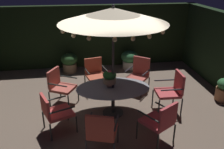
# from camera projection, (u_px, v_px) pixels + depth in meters

# --- Properties ---
(ground_plane) EXTENTS (7.90, 7.20, 0.02)m
(ground_plane) POSITION_uv_depth(u_px,v_px,m) (103.00, 111.00, 6.27)
(ground_plane) COLOR brown
(hedge_backdrop_rear) EXTENTS (7.90, 0.30, 2.28)m
(hedge_backdrop_rear) POSITION_uv_depth(u_px,v_px,m) (92.00, 36.00, 8.95)
(hedge_backdrop_rear) COLOR black
(hedge_backdrop_rear) RESTS_ON ground_plane
(patio_dining_table) EXTENTS (1.83, 1.26, 0.74)m
(patio_dining_table) POSITION_uv_depth(u_px,v_px,m) (113.00, 91.00, 5.95)
(patio_dining_table) COLOR #2D312E
(patio_dining_table) RESTS_ON ground_plane
(patio_umbrella) EXTENTS (2.45, 2.45, 2.74)m
(patio_umbrella) POSITION_uv_depth(u_px,v_px,m) (113.00, 16.00, 5.21)
(patio_umbrella) COLOR #2F2F32
(patio_umbrella) RESTS_ON ground_plane
(centerpiece_planter) EXTENTS (0.33, 0.33, 0.44)m
(centerpiece_planter) POSITION_uv_depth(u_px,v_px,m) (110.00, 77.00, 5.85)
(centerpiece_planter) COLOR tan
(centerpiece_planter) RESTS_ON patio_dining_table
(patio_chair_north) EXTENTS (0.80, 0.80, 0.99)m
(patio_chair_north) POSITION_uv_depth(u_px,v_px,m) (60.00, 84.00, 6.43)
(patio_chair_north) COLOR #2A302B
(patio_chair_north) RESTS_ON ground_plane
(patio_chair_northeast) EXTENTS (0.80, 0.78, 0.93)m
(patio_chair_northeast) POSITION_uv_depth(u_px,v_px,m) (54.00, 111.00, 5.27)
(patio_chair_northeast) COLOR #2B302C
(patio_chair_northeast) RESTS_ON ground_plane
(patio_chair_east) EXTENTS (0.73, 0.74, 0.99)m
(patio_chair_east) POSITION_uv_depth(u_px,v_px,m) (101.00, 130.00, 4.59)
(patio_chair_east) COLOR #323233
(patio_chair_east) RESTS_ON ground_plane
(patio_chair_southeast) EXTENTS (0.80, 0.81, 0.98)m
(patio_chair_southeast) POSITION_uv_depth(u_px,v_px,m) (161.00, 120.00, 4.90)
(patio_chair_southeast) COLOR #2B302B
(patio_chair_southeast) RESTS_ON ground_plane
(patio_chair_south) EXTENTS (0.65, 0.63, 1.05)m
(patio_chair_south) POSITION_uv_depth(u_px,v_px,m) (172.00, 89.00, 6.12)
(patio_chair_south) COLOR #2D2F34
(patio_chair_south) RESTS_ON ground_plane
(patio_chair_southwest) EXTENTS (0.82, 0.83, 1.02)m
(patio_chair_southwest) POSITION_uv_depth(u_px,v_px,m) (139.00, 73.00, 7.17)
(patio_chair_southwest) COLOR #2D2B31
(patio_chair_southwest) RESTS_ON ground_plane
(patio_chair_west) EXTENTS (0.71, 0.73, 0.95)m
(patio_chair_west) POSITION_uv_depth(u_px,v_px,m) (95.00, 72.00, 7.28)
(patio_chair_west) COLOR #2E312D
(patio_chair_west) RESTS_ON ground_plane
(potted_plant_back_left) EXTENTS (0.63, 0.63, 0.68)m
(potted_plant_back_left) POSITION_uv_depth(u_px,v_px,m) (129.00, 59.00, 8.91)
(potted_plant_back_left) COLOR beige
(potted_plant_back_left) RESTS_ON ground_plane
(potted_plant_back_center) EXTENTS (0.59, 0.59, 0.69)m
(potted_plant_back_center) POSITION_uv_depth(u_px,v_px,m) (69.00, 62.00, 8.61)
(potted_plant_back_center) COLOR #7A6249
(potted_plant_back_center) RESTS_ON ground_plane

